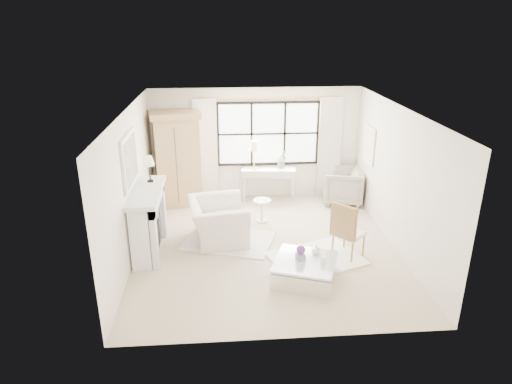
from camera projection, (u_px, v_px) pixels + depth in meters
floor at (266, 247)px, 8.97m from camera, size 5.50×5.50×0.00m
ceiling at (268, 110)px, 8.00m from camera, size 5.50×5.50×0.00m
wall_back at (256, 144)px, 11.04m from camera, size 5.00×0.00×5.00m
wall_front at (288, 254)px, 5.93m from camera, size 5.00×0.00×5.00m
wall_left at (131, 186)px, 8.31m from camera, size 0.00×5.50×5.50m
wall_right at (398, 179)px, 8.66m from camera, size 0.00×5.50×5.50m
window_pane at (268, 134)px, 10.96m from camera, size 2.40×0.02×1.50m
window_frame at (268, 134)px, 10.95m from camera, size 2.50×0.04×1.50m
curtain_rod at (269, 98)px, 10.59m from camera, size 3.30×0.04×0.04m
curtain_left at (206, 151)px, 10.91m from camera, size 0.55×0.10×2.47m
curtain_right at (329, 148)px, 11.12m from camera, size 0.55×0.10×2.47m
fireplace at (146, 220)px, 8.57m from camera, size 0.58×1.66×1.26m
mirror_frame at (130, 160)px, 8.13m from camera, size 0.05×1.15×0.95m
mirror_glass at (131, 160)px, 8.13m from camera, size 0.02×1.00×0.80m
art_frame at (369, 145)px, 10.17m from camera, size 0.04×0.62×0.82m
art_canvas at (369, 145)px, 10.17m from camera, size 0.01×0.52×0.72m
mantel_lamp at (149, 162)px, 8.64m from camera, size 0.22×0.22×0.51m
armoire at (177, 158)px, 10.63m from camera, size 1.24×0.91×2.24m
console_table at (268, 184)px, 11.17m from camera, size 1.34×0.57×0.80m
console_lamp at (254, 146)px, 10.79m from camera, size 0.28×0.28×0.69m
orchid_plant at (282, 159)px, 10.98m from camera, size 0.29×0.26×0.46m
side_table at (262, 207)px, 9.97m from camera, size 0.40×0.40×0.51m
rug_left at (229, 241)px, 9.17m from camera, size 1.98×1.65×0.03m
rug_right at (316, 258)px, 8.51m from camera, size 1.93×1.69×0.03m
club_armchair at (218, 221)px, 9.11m from camera, size 1.26×1.39×0.82m
wingback_chair at (343, 186)px, 11.00m from camera, size 1.09×1.07×0.83m
french_chair at (348, 241)px, 8.51m from camera, size 0.68×0.68×1.08m
coffee_table at (305, 271)px, 7.77m from camera, size 1.28×1.28×0.38m
planter_box at (301, 257)px, 7.72m from camera, size 0.17×0.17×0.11m
planter_flowers at (301, 250)px, 7.67m from camera, size 0.15×0.15×0.15m
pillar_candle at (323, 260)px, 7.59m from camera, size 0.09×0.09×0.12m
coffee_vase at (316, 250)px, 7.89m from camera, size 0.19×0.19×0.16m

